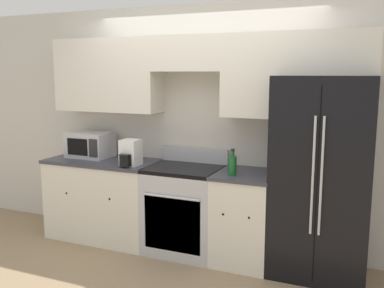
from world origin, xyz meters
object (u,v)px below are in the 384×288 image
(refrigerator, at_px, (322,177))
(bottle, at_px, (232,165))
(oven_range, at_px, (184,209))
(microwave, at_px, (90,145))

(refrigerator, xyz_separation_m, bottle, (-0.81, -0.17, 0.09))
(oven_range, height_order, bottle, bottle)
(oven_range, height_order, microwave, microwave)
(oven_range, relative_size, bottle, 4.22)
(oven_range, xyz_separation_m, microwave, (-1.23, 0.08, 0.60))
(oven_range, distance_m, refrigerator, 1.45)
(microwave, xyz_separation_m, bottle, (1.80, -0.22, -0.04))
(microwave, distance_m, bottle, 1.81)
(refrigerator, xyz_separation_m, microwave, (-2.60, 0.04, 0.13))
(oven_range, bearing_deg, refrigerator, 1.46)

